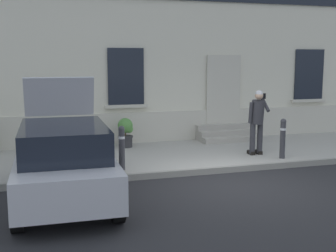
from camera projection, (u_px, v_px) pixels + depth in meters
The scene contains 11 objects.
ground_plane at pixel (232, 184), 9.64m from camera, with size 80.00×80.00×0.00m, color #232326.
sidewalk at pixel (189, 154), 12.28m from camera, with size 24.00×3.60×0.15m, color #99968E.
curb_edge at pixel (215, 170), 10.52m from camera, with size 24.00×0.12×0.15m, color gray.
building_facade at pixel (164, 27), 14.08m from camera, with size 24.00×1.52×7.50m.
entrance_stoop at pixel (227, 134), 14.10m from camera, with size 1.91×0.96×0.48m.
hatchback_car_silver at pixel (64, 161), 8.36m from camera, with size 1.88×4.11×2.34m.
bollard_near_person at pixel (283, 137), 11.40m from camera, with size 0.15×0.15×1.04m.
bollard_far_left at pixel (122, 146), 10.18m from camera, with size 0.15×0.15×1.04m.
person_on_phone at pixel (257, 118), 11.74m from camera, with size 0.51×0.48×1.75m.
planter_terracotta at pixel (56, 134), 12.51m from camera, with size 0.44×0.44×0.86m.
planter_charcoal at pixel (126, 132), 12.88m from camera, with size 0.44×0.44×0.86m.
Camera 1 is at (-4.08, -8.52, 2.70)m, focal length 46.95 mm.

